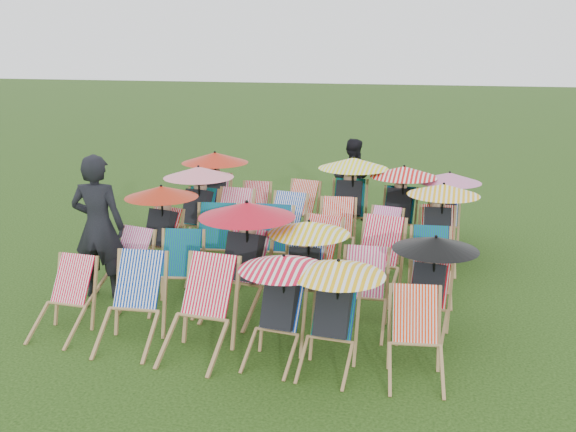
% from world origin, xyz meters
% --- Properties ---
extents(ground, '(100.00, 100.00, 0.00)m').
position_xyz_m(ground, '(0.00, 0.00, 0.00)').
color(ground, black).
rests_on(ground, ground).
extents(deckchair_0, '(0.59, 0.81, 0.87)m').
position_xyz_m(deckchair_0, '(-2.10, -2.21, 0.43)').
color(deckchair_0, '#9C7748').
rests_on(deckchair_0, ground).
extents(deckchair_1, '(0.74, 0.97, 0.99)m').
position_xyz_m(deckchair_1, '(-1.19, -2.26, 0.50)').
color(deckchair_1, '#9C7748').
rests_on(deckchair_1, ground).
extents(deckchair_2, '(0.73, 0.98, 1.03)m').
position_xyz_m(deckchair_2, '(-0.35, -2.28, 0.51)').
color(deckchair_2, '#9C7748').
rests_on(deckchair_2, ground).
extents(deckchair_3, '(0.98, 1.03, 1.16)m').
position_xyz_m(deckchair_3, '(0.51, -2.18, 0.61)').
color(deckchair_3, '#9C7748').
rests_on(deckchair_3, ground).
extents(deckchair_4, '(0.99, 1.03, 1.17)m').
position_xyz_m(deckchair_4, '(1.10, -2.22, 0.62)').
color(deckchair_4, '#9C7748').
rests_on(deckchair_4, ground).
extents(deckchair_5, '(0.69, 0.88, 0.88)m').
position_xyz_m(deckchair_5, '(1.97, -2.21, 0.44)').
color(deckchair_5, '#9C7748').
rests_on(deckchair_5, ground).
extents(deckchair_6, '(0.77, 0.96, 0.92)m').
position_xyz_m(deckchair_6, '(-1.95, -1.13, 0.46)').
color(deckchair_6, '#9C7748').
rests_on(deckchair_6, ground).
extents(deckchair_7, '(0.77, 0.96, 0.94)m').
position_xyz_m(deckchair_7, '(-1.15, -1.11, 0.47)').
color(deckchair_7, '#9C7748').
rests_on(deckchair_7, ground).
extents(deckchair_8, '(1.21, 1.28, 1.43)m').
position_xyz_m(deckchair_8, '(-0.29, -1.10, 0.76)').
color(deckchair_8, '#9C7748').
rests_on(deckchair_8, ground).
extents(deckchair_9, '(1.02, 1.10, 1.21)m').
position_xyz_m(deckchair_9, '(0.51, -0.97, 0.64)').
color(deckchair_9, '#9C7748').
rests_on(deckchair_9, ground).
extents(deckchair_10, '(0.65, 0.88, 0.92)m').
position_xyz_m(deckchair_10, '(1.27, -1.16, 0.46)').
color(deckchair_10, '#9C7748').
rests_on(deckchair_10, ground).
extents(deckchair_11, '(0.99, 1.05, 1.18)m').
position_xyz_m(deckchair_11, '(2.03, -1.11, 0.62)').
color(deckchair_11, '#9C7748').
rests_on(deckchair_11, ground).
extents(deckchair_12, '(1.09, 1.16, 1.29)m').
position_xyz_m(deckchair_12, '(-2.02, 0.10, 0.68)').
color(deckchair_12, '#9C7748').
rests_on(deckchair_12, ground).
extents(deckchair_13, '(0.81, 1.03, 1.03)m').
position_xyz_m(deckchair_13, '(-1.10, 0.01, 0.51)').
color(deckchair_13, '#9C7748').
rests_on(deckchair_13, ground).
extents(deckchair_14, '(0.74, 0.99, 1.03)m').
position_xyz_m(deckchair_14, '(-0.32, 0.13, 0.51)').
color(deckchair_14, '#9C7748').
rests_on(deckchair_14, ground).
extents(deckchair_15, '(0.77, 0.96, 0.94)m').
position_xyz_m(deckchair_15, '(0.38, 0.09, 0.47)').
color(deckchair_15, '#9C7748').
rests_on(deckchair_15, ground).
extents(deckchair_16, '(0.80, 1.02, 1.01)m').
position_xyz_m(deckchair_16, '(1.26, -0.02, 0.51)').
color(deckchair_16, '#9C7748').
rests_on(deckchair_16, ground).
extents(deckchair_17, '(0.67, 0.89, 0.91)m').
position_xyz_m(deckchair_17, '(2.00, 0.05, 0.45)').
color(deckchair_17, '#9C7748').
rests_on(deckchair_17, ground).
extents(deckchair_18, '(1.16, 1.23, 1.38)m').
position_xyz_m(deckchair_18, '(-1.93, 1.28, 0.73)').
color(deckchair_18, '#9C7748').
rests_on(deckchair_18, ground).
extents(deckchair_19, '(0.70, 0.95, 1.01)m').
position_xyz_m(deckchair_19, '(-1.29, 1.18, 0.50)').
color(deckchair_19, '#9C7748').
rests_on(deckchair_19, ground).
extents(deckchair_20, '(0.77, 0.99, 0.99)m').
position_xyz_m(deckchair_20, '(-0.42, 1.22, 0.49)').
color(deckchair_20, '#9C7748').
rests_on(deckchair_20, ground).
extents(deckchair_21, '(0.69, 0.92, 0.95)m').
position_xyz_m(deckchair_21, '(0.47, 1.24, 0.47)').
color(deckchair_21, '#9C7748').
rests_on(deckchair_21, ground).
extents(deckchair_22, '(0.70, 0.87, 0.86)m').
position_xyz_m(deckchair_22, '(1.18, 1.20, 0.43)').
color(deckchair_22, '#9C7748').
rests_on(deckchair_22, ground).
extents(deckchair_23, '(1.09, 1.15, 1.29)m').
position_xyz_m(deckchair_23, '(2.04, 1.33, 0.68)').
color(deckchair_23, '#9C7748').
rests_on(deckchair_23, ground).
extents(deckchair_24, '(1.21, 1.29, 1.43)m').
position_xyz_m(deckchair_24, '(-2.05, 2.37, 0.76)').
color(deckchair_24, '#9C7748').
rests_on(deckchair_24, ground).
extents(deckchair_25, '(0.64, 0.85, 0.88)m').
position_xyz_m(deckchair_25, '(-1.28, 2.42, 0.44)').
color(deckchair_25, '#9C7748').
rests_on(deckchair_25, ground).
extents(deckchair_26, '(0.77, 0.97, 0.95)m').
position_xyz_m(deckchair_26, '(-0.45, 2.39, 0.48)').
color(deckchair_26, '#9C7748').
rests_on(deckchair_26, ground).
extents(deckchair_27, '(1.21, 1.28, 1.44)m').
position_xyz_m(deckchair_27, '(0.47, 2.46, 0.76)').
color(deckchair_27, '#9C7748').
rests_on(deckchair_27, ground).
extents(deckchair_28, '(1.14, 1.19, 1.35)m').
position_xyz_m(deckchair_28, '(1.34, 2.34, 0.71)').
color(deckchair_28, '#9C7748').
rests_on(deckchair_28, ground).
extents(deckchair_29, '(1.06, 1.10, 1.26)m').
position_xyz_m(deckchair_29, '(2.09, 2.47, 0.66)').
color(deckchair_29, '#9C7748').
rests_on(deckchair_29, ground).
extents(person_left, '(0.76, 0.55, 1.95)m').
position_xyz_m(person_left, '(-2.30, -1.02, 0.98)').
color(person_left, black).
rests_on(person_left, ground).
extents(person_rear, '(0.78, 0.61, 1.57)m').
position_xyz_m(person_rear, '(0.26, 3.94, 0.79)').
color(person_rear, black).
rests_on(person_rear, ground).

